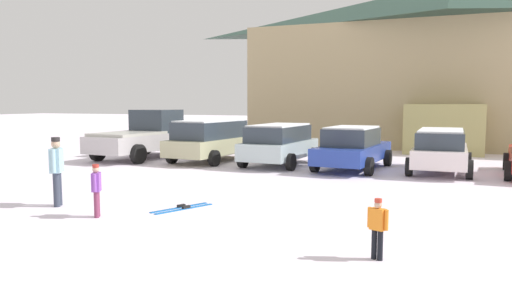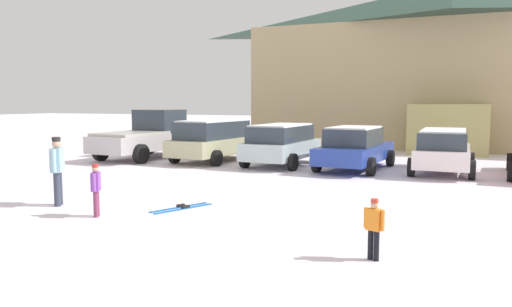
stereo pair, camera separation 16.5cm
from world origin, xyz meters
The scene contains 10 objects.
ski_lodge centered at (4.40, 26.04, 4.57)m, with size 21.86×9.61×9.03m.
parked_beige_suv centered at (-4.59, 14.68, 0.94)m, with size 2.54×4.72×1.75m.
parked_silver_wagon centered at (-1.46, 14.48, 0.88)m, with size 2.34×4.29×1.63m.
parked_blue_hatchback centered at (1.46, 14.44, 0.81)m, with size 2.46×4.82×1.60m.
parked_white_suv centered at (4.52, 14.72, 0.84)m, with size 2.12×4.30×1.54m.
pickup_truck centered at (-7.88, 14.67, 0.99)m, with size 2.69×5.46×2.15m.
skier_adult_in_blue_parka centered at (-3.80, 5.13, 0.94)m, with size 0.40×0.56×1.67m.
skier_child_in_purple_jacket centered at (-2.15, 4.55, 0.66)m, with size 0.28×0.39×1.16m.
skier_child_in_orange_jacket centered at (3.97, 3.87, 0.56)m, with size 0.35×0.22×0.99m.
pair_of_skis centered at (-0.87, 6.01, 0.02)m, with size 0.91×1.59×0.08m.
Camera 2 is at (5.27, -3.97, 2.51)m, focal length 35.00 mm.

